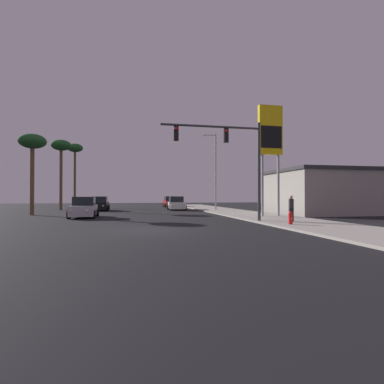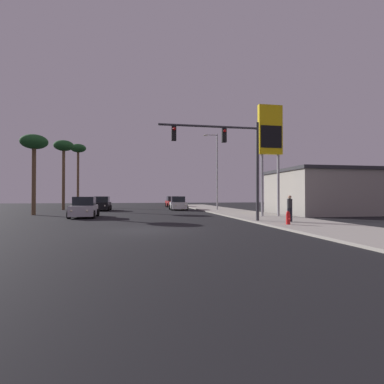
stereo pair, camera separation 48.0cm
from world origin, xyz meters
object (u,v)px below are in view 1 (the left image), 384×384
at_px(palm_tree_mid, 61,149).
at_px(palm_tree_near, 32,145).
at_px(car_red, 170,202).
at_px(street_lamp, 215,168).
at_px(fire_hydrant, 290,218).
at_px(car_silver, 84,208).
at_px(traffic_light_mast, 232,151).
at_px(gas_station_sign, 270,136).
at_px(pedestrian_on_sidewalk, 291,207).
at_px(palm_tree_far, 75,152).
at_px(car_white, 176,204).
at_px(car_black, 100,204).

height_order(palm_tree_mid, palm_tree_near, palm_tree_mid).
distance_m(car_red, street_lamp, 13.79).
bearing_deg(fire_hydrant, car_red, 95.61).
bearing_deg(car_silver, palm_tree_mid, -72.83).
bearing_deg(traffic_light_mast, gas_station_sign, 40.92).
relative_size(fire_hydrant, pedestrian_on_sidewalk, 0.46).
relative_size(palm_tree_mid, palm_tree_far, 0.87).
height_order(car_red, traffic_light_mast, traffic_light_mast).
bearing_deg(gas_station_sign, pedestrian_on_sidewalk, -101.79).
bearing_deg(pedestrian_on_sidewalk, car_red, 97.94).
bearing_deg(street_lamp, fire_hydrant, -92.15).
height_order(car_white, traffic_light_mast, traffic_light_mast).
bearing_deg(fire_hydrant, pedestrian_on_sidewalk, 58.98).
bearing_deg(car_white, car_silver, 52.98).
bearing_deg(traffic_light_mast, street_lamp, 78.37).
bearing_deg(palm_tree_mid, car_white, -10.31).
relative_size(car_silver, palm_tree_far, 0.44).
bearing_deg(fire_hydrant, car_silver, 142.77).
distance_m(car_white, palm_tree_far, 20.53).
height_order(fire_hydrant, palm_tree_far, palm_tree_far).
bearing_deg(car_white, car_red, -90.73).
xyz_separation_m(car_white, traffic_light_mast, (0.97, -18.35, 3.93)).
distance_m(car_silver, palm_tree_mid, 16.28).
bearing_deg(gas_station_sign, palm_tree_mid, 139.35).
distance_m(car_white, palm_tree_mid, 15.82).
bearing_deg(car_white, traffic_light_mast, 94.94).
bearing_deg(palm_tree_far, car_red, -10.18).
distance_m(traffic_light_mast, palm_tree_near, 18.86).
distance_m(car_black, pedestrian_on_sidewalk, 23.86).
relative_size(car_black, palm_tree_far, 0.43).
bearing_deg(traffic_light_mast, fire_hydrant, -47.42).
height_order(car_black, palm_tree_mid, palm_tree_mid).
bearing_deg(car_silver, gas_station_sign, 167.15).
distance_m(traffic_light_mast, palm_tree_far, 34.66).
height_order(car_black, fire_hydrant, car_black).
bearing_deg(palm_tree_mid, pedestrian_on_sidewalk, -49.71).
bearing_deg(car_red, pedestrian_on_sidewalk, 95.91).
bearing_deg(pedestrian_on_sidewalk, gas_station_sign, 78.21).
height_order(car_silver, pedestrian_on_sidewalk, pedestrian_on_sidewalk).
height_order(car_silver, street_lamp, street_lamp).
relative_size(car_white, street_lamp, 0.48).
bearing_deg(traffic_light_mast, palm_tree_far, 116.14).
xyz_separation_m(street_lamp, pedestrian_on_sidewalk, (0.35, -16.78, -4.08)).
height_order(car_red, palm_tree_mid, palm_tree_mid).
bearing_deg(palm_tree_far, car_white, -41.48).
distance_m(gas_station_sign, palm_tree_far, 33.46).
height_order(car_red, fire_hydrant, car_red).
xyz_separation_m(car_black, palm_tree_mid, (-4.90, 2.42, 6.79)).
xyz_separation_m(pedestrian_on_sidewalk, palm_tree_far, (-18.76, 31.95, 7.61)).
bearing_deg(gas_station_sign, palm_tree_near, 160.94).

